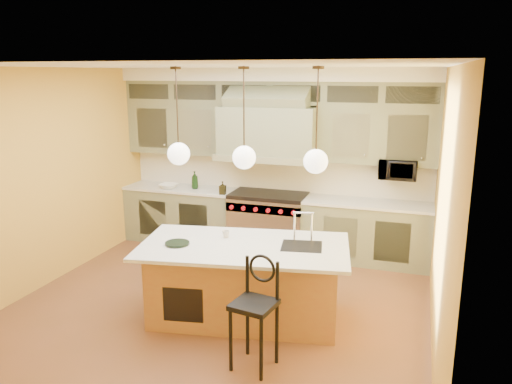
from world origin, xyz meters
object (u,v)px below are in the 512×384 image
(counter_stool, at_px, (256,306))
(microwave, at_px, (398,169))
(range, at_px, (269,222))
(kitchen_island, at_px, (245,280))

(counter_stool, height_order, microwave, microwave)
(range, bearing_deg, kitchen_island, -79.86)
(counter_stool, bearing_deg, kitchen_island, 125.19)
(counter_stool, bearing_deg, microwave, 81.28)
(kitchen_island, height_order, microwave, microwave)
(counter_stool, bearing_deg, range, 114.71)
(counter_stool, relative_size, microwave, 2.06)
(range, distance_m, counter_stool, 3.29)
(range, relative_size, microwave, 2.21)
(kitchen_island, bearing_deg, microwave, 47.04)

